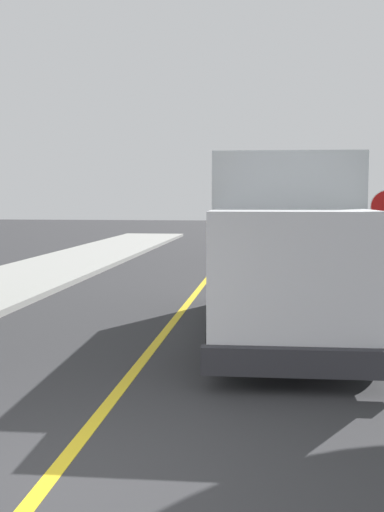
% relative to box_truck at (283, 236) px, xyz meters
% --- Properties ---
extents(ground_plane, '(120.00, 120.00, 0.00)m').
position_rel_box_truck_xyz_m(ground_plane, '(-2.13, -6.68, -1.77)').
color(ground_plane, '#303033').
extents(centre_line_yellow, '(0.16, 56.00, 0.01)m').
position_rel_box_truck_xyz_m(centre_line_yellow, '(-2.13, 3.32, -1.76)').
color(centre_line_yellow, gold).
rests_on(centre_line_yellow, ground).
extents(box_truck, '(2.63, 7.25, 3.20)m').
position_rel_box_truck_xyz_m(box_truck, '(0.00, 0.00, 0.00)').
color(box_truck, silver).
rests_on(box_truck, ground).
extents(parked_car_near, '(1.83, 4.41, 1.67)m').
position_rel_box_truck_xyz_m(parked_car_near, '(0.24, 6.24, -0.97)').
color(parked_car_near, '#B7B7BC').
rests_on(parked_car_near, ground).
extents(parked_car_mid, '(1.83, 4.41, 1.67)m').
position_rel_box_truck_xyz_m(parked_car_mid, '(0.26, 12.55, -0.97)').
color(parked_car_mid, black).
rests_on(parked_car_mid, ground).
extents(parked_car_far, '(1.82, 4.41, 1.67)m').
position_rel_box_truck_xyz_m(parked_car_far, '(0.09, 19.87, -0.97)').
color(parked_car_far, '#2D4793').
rests_on(parked_car_far, ground).
extents(parked_car_furthest, '(1.89, 4.43, 1.67)m').
position_rel_box_truck_xyz_m(parked_car_furthest, '(0.26, 25.53, -0.97)').
color(parked_car_furthest, silver).
rests_on(parked_car_furthest, ground).
extents(parked_van_across, '(1.92, 4.45, 1.67)m').
position_rel_box_truck_xyz_m(parked_van_across, '(3.07, 7.19, -0.97)').
color(parked_van_across, '#B7B7BC').
rests_on(parked_van_across, ground).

